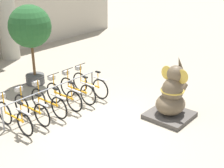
{
  "coord_description": "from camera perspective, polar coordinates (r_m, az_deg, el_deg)",
  "views": [
    {
      "loc": [
        -5.82,
        -5.23,
        4.57
      ],
      "look_at": [
        0.76,
        0.32,
        1.0
      ],
      "focal_mm": 50.0,
      "sensor_mm": 36.0,
      "label": 1
    }
  ],
  "objects": [
    {
      "name": "ground_plane",
      "position": [
        9.06,
        -1.57,
        -7.76
      ],
      "size": [
        60.0,
        60.0,
        0.0
      ],
      "primitive_type": "plane",
      "color": "#9E937F"
    },
    {
      "name": "column_right",
      "position": [
        15.14,
        -19.01,
        13.96
      ],
      "size": [
        1.01,
        1.01,
        5.16
      ],
      "color": "#ADA899",
      "rests_on": "ground_plane"
    },
    {
      "name": "bike_rack",
      "position": [
        9.95,
        -10.8,
        -1.39
      ],
      "size": [
        3.68,
        0.05,
        0.77
      ],
      "color": "gray",
      "rests_on": "ground_plane"
    },
    {
      "name": "bicycle_0",
      "position": [
        9.14,
        -17.57,
        -5.63
      ],
      "size": [
        0.48,
        1.69,
        1.04
      ],
      "color": "black",
      "rests_on": "ground_plane"
    },
    {
      "name": "bicycle_1",
      "position": [
        9.46,
        -14.64,
        -4.27
      ],
      "size": [
        0.48,
        1.69,
        1.04
      ],
      "color": "black",
      "rests_on": "ground_plane"
    },
    {
      "name": "bicycle_2",
      "position": [
        9.77,
        -11.67,
        -3.11
      ],
      "size": [
        0.48,
        1.69,
        1.04
      ],
      "color": "black",
      "rests_on": "ground_plane"
    },
    {
      "name": "bicycle_3",
      "position": [
        10.12,
        -8.97,
        -1.98
      ],
      "size": [
        0.48,
        1.69,
        1.04
      ],
      "color": "black",
      "rests_on": "ground_plane"
    },
    {
      "name": "bicycle_4",
      "position": [
        10.49,
        -6.46,
        -0.93
      ],
      "size": [
        0.48,
        1.69,
        1.04
      ],
      "color": "black",
      "rests_on": "ground_plane"
    },
    {
      "name": "bicycle_5",
      "position": [
        10.89,
        -4.18,
        0.07
      ],
      "size": [
        0.48,
        1.69,
        1.04
      ],
      "color": "black",
      "rests_on": "ground_plane"
    },
    {
      "name": "elephant_statue",
      "position": [
        9.46,
        10.87,
        -2.44
      ],
      "size": [
        1.25,
        1.25,
        1.9
      ],
      "color": "#4C4742",
      "rests_on": "ground_plane"
    },
    {
      "name": "potted_tree",
      "position": [
        11.72,
        -14.73,
        9.7
      ],
      "size": [
        1.53,
        1.53,
        2.98
      ],
      "color": "#4C4C4C",
      "rests_on": "ground_plane"
    }
  ]
}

